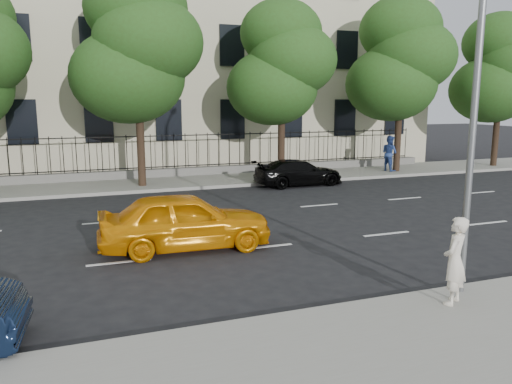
{
  "coord_description": "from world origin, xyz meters",
  "views": [
    {
      "loc": [
        -4.89,
        -10.09,
        4.07
      ],
      "look_at": [
        -0.1,
        3.0,
        1.49
      ],
      "focal_mm": 35.0,
      "sensor_mm": 36.0,
      "label": 1
    }
  ],
  "objects_px": {
    "yellow_taxi": "(185,221)",
    "woman_near": "(455,261)",
    "black_sedan": "(299,172)",
    "street_light": "(460,45)"
  },
  "relations": [
    {
      "from": "yellow_taxi",
      "to": "black_sedan",
      "type": "relative_size",
      "value": 1.07
    },
    {
      "from": "street_light",
      "to": "black_sedan",
      "type": "xyz_separation_m",
      "value": [
        2.7,
        13.27,
        -4.51
      ]
    },
    {
      "from": "yellow_taxi",
      "to": "woman_near",
      "type": "relative_size",
      "value": 2.7
    },
    {
      "from": "black_sedan",
      "to": "woman_near",
      "type": "relative_size",
      "value": 2.51
    },
    {
      "from": "street_light",
      "to": "woman_near",
      "type": "height_order",
      "value": "street_light"
    },
    {
      "from": "black_sedan",
      "to": "street_light",
      "type": "bearing_deg",
      "value": 166.77
    },
    {
      "from": "yellow_taxi",
      "to": "black_sedan",
      "type": "distance_m",
      "value": 11.15
    },
    {
      "from": "street_light",
      "to": "black_sedan",
      "type": "relative_size",
      "value": 1.85
    },
    {
      "from": "street_light",
      "to": "woman_near",
      "type": "relative_size",
      "value": 4.64
    },
    {
      "from": "yellow_taxi",
      "to": "black_sedan",
      "type": "bearing_deg",
      "value": -38.65
    }
  ]
}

